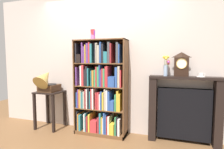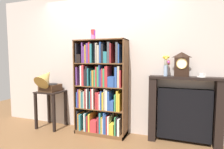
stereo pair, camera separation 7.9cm
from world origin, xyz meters
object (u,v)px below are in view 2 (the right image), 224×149
Objects in this scene: fireplace_mantel at (184,111)px; flower_vase at (166,65)px; side_table_left at (51,101)px; cup_stack at (93,35)px; gramophone at (47,81)px; teacup_with_saucer at (201,75)px; bookshelf at (101,90)px; mantel_clock at (181,64)px.

fireplace_mantel is 0.78m from flower_vase.
cup_stack is at bearing 5.04° from side_table_left.
fireplace_mantel is at bearing 4.83° from gramophone.
fireplace_mantel is 3.30× the size of flower_vase.
cup_stack reaches higher than gramophone.
flower_vase is (-0.29, -0.02, 0.72)m from fireplace_mantel.
teacup_with_saucer reaches higher than fireplace_mantel.
cup_stack is 0.18× the size of fireplace_mantel.
cup_stack is 0.58× the size of flower_vase.
fireplace_mantel is (2.46, 0.21, -0.41)m from gramophone.
flower_vase is (1.28, 0.03, -0.53)m from cup_stack.
bookshelf is 4.42× the size of mantel_clock.
bookshelf is 3.31× the size of gramophone.
cup_stack is at bearing -179.17° from teacup_with_saucer.
bookshelf is 1.10m from side_table_left.
bookshelf is 1.43m from fireplace_mantel.
cup_stack is at bearing -178.35° from fireplace_mantel.
cup_stack is 1.51× the size of teacup_with_saucer.
gramophone is 2.51m from fireplace_mantel.
fireplace_mantel is at bearing 3.96° from bookshelf.
bookshelf is at bearing 1.48° from side_table_left.
fireplace_mantel is (1.40, 0.10, -0.26)m from bookshelf.
mantel_clock reaches higher than gramophone.
bookshelf reaches higher than flower_vase.
bookshelf is 1.21m from flower_vase.
bookshelf is 5.10× the size of flower_vase.
cup_stack is 1.56m from side_table_left.
bookshelf is at bearing -176.04° from fireplace_mantel.
gramophone is at bearing -90.00° from side_table_left.
teacup_with_saucer is at bearing -0.06° from flower_vase.
flower_vase is at bearing 4.02° from bookshelf.
mantel_clock is 3.02× the size of teacup_with_saucer.
teacup_with_saucer is (2.69, 0.19, 0.17)m from gramophone.
fireplace_mantel is (1.56, 0.05, -1.26)m from cup_stack.
teacup_with_saucer is at bearing 0.83° from cup_stack.
mantel_clock is (-0.06, -0.02, 0.74)m from fireplace_mantel.
fireplace_mantel is 0.75m from mantel_clock.
mantel_clock reaches higher than side_table_left.
fireplace_mantel is at bearing 3.71° from flower_vase.
bookshelf reaches higher than fireplace_mantel.
mantel_clock is at bearing 3.20° from bookshelf.
flower_vase is at bearing 179.14° from mantel_clock.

